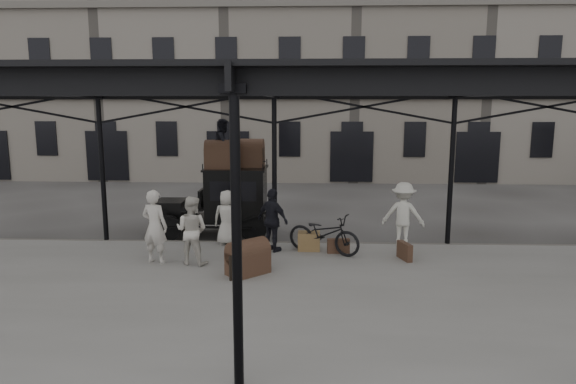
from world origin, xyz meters
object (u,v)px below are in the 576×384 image
at_px(bicycle, 324,234).
at_px(taxi, 227,198).
at_px(porter_left, 155,227).
at_px(porter_official, 273,220).
at_px(steamer_trunk_platform, 248,260).
at_px(steamer_trunk_roof_near, 222,157).

bearing_deg(bicycle, taxi, 78.25).
distance_m(porter_left, porter_official, 3.11).
xyz_separation_m(taxi, steamer_trunk_platform, (1.14, -4.09, -0.70)).
bearing_deg(steamer_trunk_roof_near, porter_left, -113.39).
height_order(taxi, bicycle, taxi).
distance_m(steamer_trunk_roof_near, steamer_trunk_platform, 4.52).
xyz_separation_m(porter_official, bicycle, (1.39, -0.12, -0.33)).
xyz_separation_m(taxi, porter_official, (1.61, -2.19, -0.19)).
xyz_separation_m(taxi, steamer_trunk_roof_near, (-0.08, -0.25, 1.34)).
xyz_separation_m(steamer_trunk_roof_near, steamer_trunk_platform, (1.23, -3.85, -2.04)).
distance_m(porter_left, steamer_trunk_roof_near, 3.61).
relative_size(taxi, porter_official, 2.10).
xyz_separation_m(taxi, porter_left, (-1.29, -3.32, -0.11)).
relative_size(bicycle, steamer_trunk_platform, 2.16).
relative_size(porter_official, steamer_trunk_platform, 1.82).
height_order(taxi, porter_official, taxi).
bearing_deg(porter_left, porter_official, -142.25).
bearing_deg(porter_official, bicycle, -147.68).
xyz_separation_m(porter_left, steamer_trunk_platform, (2.44, -0.77, -0.59)).
relative_size(porter_left, steamer_trunk_platform, 1.97).
xyz_separation_m(bicycle, steamer_trunk_platform, (-1.85, -1.78, -0.19)).
distance_m(taxi, porter_official, 2.72).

